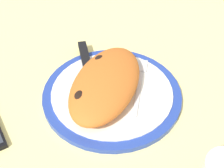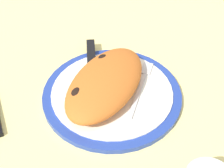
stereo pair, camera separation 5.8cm
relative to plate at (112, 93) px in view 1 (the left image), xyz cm
name	(u,v)px [view 1 (the left image)]	position (x,y,z in cm)	size (l,w,h in cm)	color
ground_plane	(112,100)	(0.00, 0.00, -2.23)	(150.00, 150.00, 3.00)	#E5D684
plate	(112,93)	(0.00, 0.00, 0.00)	(29.65, 29.65, 1.51)	#233D99
calzone	(106,83)	(-0.54, 1.26, 3.43)	(26.06, 17.10, 5.27)	#C16023
fork	(140,81)	(3.84, -5.68, 0.99)	(17.41, 2.32, 0.40)	silver
knife	(87,64)	(7.51, 7.04, 1.29)	(22.13, 9.58, 1.20)	silver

